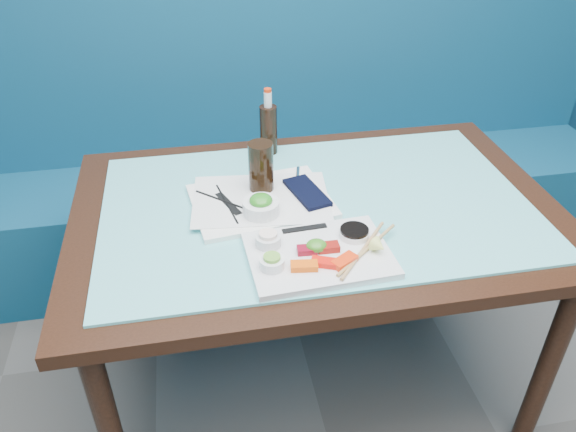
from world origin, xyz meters
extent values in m
cube|color=navy|center=(0.00, 2.22, 0.23)|extent=(3.00, 0.55, 0.45)
cube|color=navy|center=(0.00, 2.44, 0.70)|extent=(3.00, 0.12, 0.95)
cube|color=black|center=(0.00, 1.45, 0.73)|extent=(1.40, 0.90, 0.04)
cylinder|color=black|center=(0.62, 1.08, 0.35)|extent=(0.06, 0.06, 0.71)
cylinder|color=black|center=(-0.62, 1.82, 0.35)|extent=(0.06, 0.06, 0.71)
cylinder|color=black|center=(0.62, 1.82, 0.35)|extent=(0.06, 0.06, 0.71)
cube|color=#61C1C2|center=(0.00, 1.45, 0.75)|extent=(1.22, 0.76, 0.01)
cube|color=silver|center=(-0.05, 1.21, 0.77)|extent=(0.37, 0.27, 0.02)
cube|color=#EF5409|center=(-0.10, 1.15, 0.78)|extent=(0.07, 0.04, 0.02)
cube|color=red|center=(-0.05, 1.16, 0.78)|extent=(0.07, 0.05, 0.02)
cube|color=#F23109|center=(0.00, 1.15, 0.78)|extent=(0.07, 0.06, 0.02)
cube|color=maroon|center=(-0.08, 1.21, 0.78)|extent=(0.05, 0.03, 0.02)
cube|color=maroon|center=(-0.03, 1.21, 0.78)|extent=(0.05, 0.03, 0.02)
ellipsoid|color=#34791C|center=(-0.06, 1.22, 0.79)|extent=(0.05, 0.05, 0.03)
cylinder|color=white|center=(-0.18, 1.17, 0.79)|extent=(0.08, 0.08, 0.03)
cylinder|color=#6BAE38|center=(-0.18, 1.17, 0.81)|extent=(0.05, 0.05, 0.01)
cylinder|color=silver|center=(-0.17, 1.26, 0.79)|extent=(0.07, 0.07, 0.03)
cylinder|color=#FEE2D1|center=(-0.17, 1.26, 0.81)|extent=(0.05, 0.05, 0.01)
cylinder|color=white|center=(0.05, 1.26, 0.78)|extent=(0.09, 0.09, 0.02)
cylinder|color=black|center=(0.05, 1.26, 0.80)|extent=(0.09, 0.09, 0.01)
cone|color=#EDF574|center=(0.09, 1.18, 0.80)|extent=(0.05, 0.05, 0.04)
cube|color=black|center=(-0.07, 1.31, 0.78)|extent=(0.12, 0.03, 0.00)
cylinder|color=#AD8251|center=(0.06, 1.19, 0.78)|extent=(0.18, 0.21, 0.01)
cylinder|color=tan|center=(0.07, 1.19, 0.78)|extent=(0.20, 0.18, 0.01)
cube|color=white|center=(-0.16, 1.48, 0.77)|extent=(0.42, 0.34, 0.01)
cube|color=silver|center=(-0.16, 1.48, 0.77)|extent=(0.42, 0.31, 0.00)
cylinder|color=white|center=(-0.17, 1.41, 0.79)|extent=(0.12, 0.12, 0.04)
ellipsoid|color=#287D1C|center=(-0.17, 1.41, 0.82)|extent=(0.08, 0.08, 0.03)
cylinder|color=black|center=(-0.15, 1.54, 0.85)|extent=(0.09, 0.09, 0.15)
cube|color=black|center=(-0.02, 1.48, 0.78)|extent=(0.12, 0.19, 0.01)
cylinder|color=white|center=(-0.03, 1.59, 0.78)|extent=(0.03, 0.09, 0.01)
cylinder|color=black|center=(-0.26, 1.47, 0.78)|extent=(0.05, 0.21, 0.01)
cylinder|color=black|center=(-0.25, 1.47, 0.78)|extent=(0.18, 0.17, 0.01)
cube|color=black|center=(-0.25, 1.47, 0.77)|extent=(0.07, 0.13, 0.00)
cylinder|color=black|center=(-0.09, 1.79, 0.84)|extent=(0.06, 0.06, 0.16)
cylinder|color=silver|center=(-0.09, 1.79, 0.95)|extent=(0.03, 0.03, 0.05)
cylinder|color=red|center=(-0.09, 1.79, 0.98)|extent=(0.03, 0.03, 0.01)
cube|color=#1C2E9C|center=(-0.22, 1.42, 0.76)|extent=(0.16, 0.16, 0.01)
camera|label=1|loc=(-0.33, 0.13, 1.65)|focal=35.00mm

